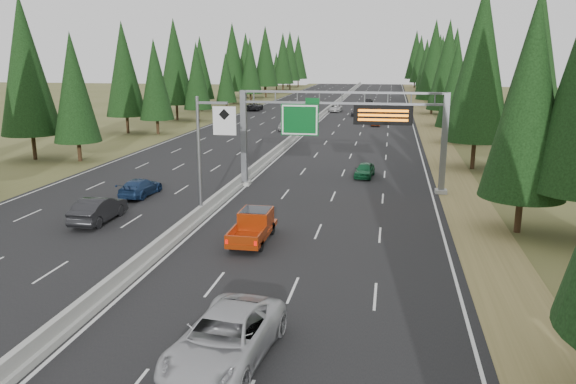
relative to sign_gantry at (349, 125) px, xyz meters
name	(u,v)px	position (x,y,z in m)	size (l,w,h in m)	color
road	(314,123)	(-8.92, 45.12, -5.23)	(32.00, 260.00, 0.08)	black
shoulder_right	(428,126)	(8.88, 45.12, -5.24)	(3.60, 260.00, 0.06)	olive
shoulder_left	(208,121)	(-26.72, 45.12, -5.24)	(3.60, 260.00, 0.06)	#515427
median_barrier	(314,121)	(-8.92, 45.12, -4.85)	(0.70, 260.00, 0.85)	gray
sign_gantry	(349,125)	(0.00, 0.00, 0.00)	(16.75, 0.98, 7.80)	slate
hov_sign_pole	(207,149)	(-8.33, -9.92, -0.54)	(2.80, 0.50, 8.00)	slate
tree_row_right	(467,63)	(13.18, 38.15, 4.34)	(11.89, 240.63, 18.93)	black
tree_row_left	(182,64)	(-30.83, 45.22, 3.98)	(11.72, 239.81, 18.59)	black
silver_minivan	(225,338)	(-2.18, -26.88, -4.31)	(2.92, 6.33, 1.76)	#B2B3B7
red_pickup	(254,224)	(-4.40, -13.53, -4.25)	(1.86, 5.22, 1.70)	black
car_ahead_green	(365,170)	(1.08, 5.12, -4.55)	(1.50, 3.73, 1.27)	#13552F
car_ahead_dkred	(375,121)	(0.79, 43.47, -4.55)	(1.34, 3.85, 1.27)	#61210D
car_ahead_dkgrey	(358,112)	(-2.67, 57.65, -4.49)	(1.95, 4.79, 1.39)	#232326
car_ahead_white	(335,108)	(-7.42, 64.49, -4.51)	(2.26, 4.91, 1.36)	#BCBCBC
car_ahead_far	(368,102)	(-1.87, 80.86, -4.47)	(1.70, 4.23, 1.44)	black
car_onc_near	(98,209)	(-15.19, -11.83, -4.37)	(1.73, 4.96, 1.63)	black
car_onc_blue	(140,187)	(-15.52, -4.88, -4.51)	(1.89, 4.64, 1.35)	navy
car_onc_white	(286,125)	(-11.75, 35.74, -4.43)	(1.79, 4.46, 1.52)	#B4B4B4
car_onc_far	(254,106)	(-23.42, 64.30, -4.38)	(2.67, 5.79, 1.61)	black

